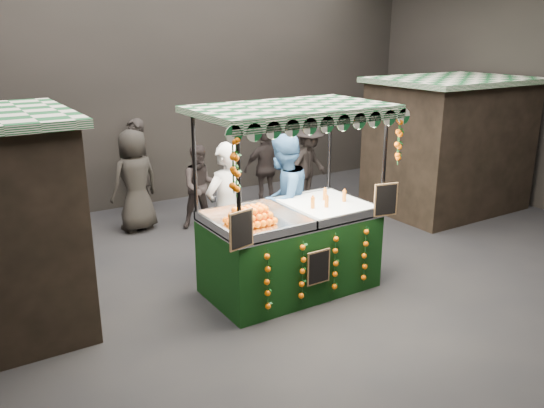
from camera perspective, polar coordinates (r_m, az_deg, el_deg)
ground at (r=8.09m, az=4.16°, el=-8.05°), size 12.00×12.00×0.00m
market_hall at (r=7.32m, az=4.76°, el=16.65°), size 12.10×10.10×5.05m
neighbour_stall_right at (r=11.66m, az=17.57°, el=5.85°), size 3.00×2.20×2.60m
juice_stall at (r=7.58m, az=2.07°, el=-3.29°), size 2.63×1.55×2.55m
vendor_grey at (r=8.04m, az=-4.70°, el=-0.61°), size 0.82×0.65×1.99m
vendor_blue at (r=8.37m, az=1.10°, el=0.33°), size 1.22×1.10×2.03m
shopper_1 at (r=10.17m, az=-7.23°, el=1.76°), size 0.84×0.72×1.52m
shopper_2 at (r=11.38m, az=-0.61°, el=3.69°), size 0.98×0.55×1.57m
shopper_3 at (r=11.49m, az=3.79°, el=4.01°), size 1.22×0.95×1.66m
shopper_4 at (r=10.18m, az=-13.81°, el=2.32°), size 1.00×0.76×1.83m
shopper_5 at (r=11.67m, az=12.87°, el=3.57°), size 0.88×1.51×1.56m
shopper_6 at (r=11.30m, az=-13.61°, el=3.83°), size 0.58×0.75×1.84m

